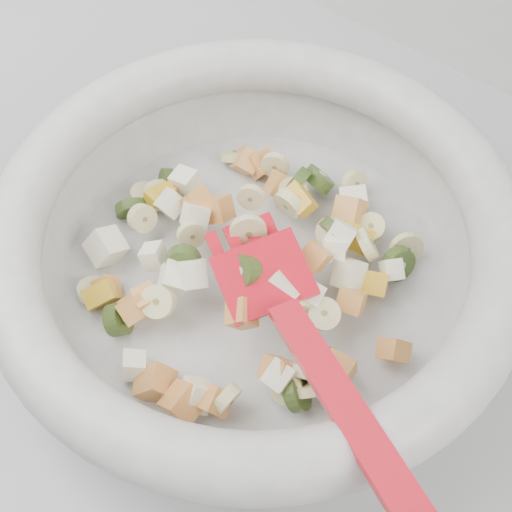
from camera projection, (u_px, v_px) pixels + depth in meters
The scene contains 2 objects.
counter at pixel (191, 370), 1.03m from camera, with size 2.00×0.60×0.90m, color #A6A7AC.
mixing_bowl at pixel (256, 248), 0.53m from camera, with size 0.43×0.39×0.13m.
Camera 1 is at (0.35, 1.16, 1.39)m, focal length 50.00 mm.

